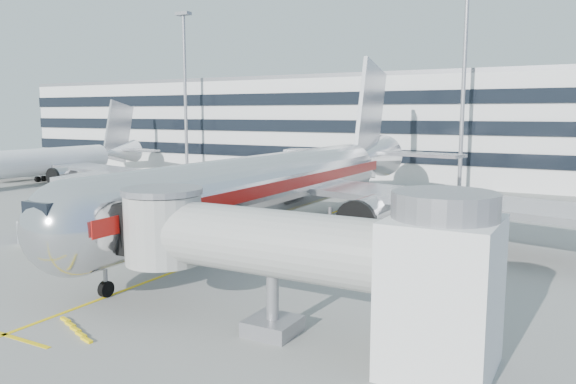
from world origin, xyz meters
The scene contains 15 objects.
ground centered at (0.00, 0.00, 0.00)m, with size 180.00×180.00×0.00m, color gray.
lead_in_line centered at (0.00, 10.00, 0.01)m, with size 0.25×70.00×0.01m, color yellow.
stop_bar centered at (0.00, -14.00, 0.01)m, with size 6.00×0.25×0.01m, color yellow.
main_jet centered at (0.00, 11.72, 4.23)m, with size 50.95×48.70×16.06m.
jet_bridge centered at (12.18, -8.00, 3.87)m, with size 17.80×4.50×7.00m.
terminal centered at (0.00, 57.95, 7.80)m, with size 150.00×24.25×15.60m.
light_mast_west centered at (-35.00, 42.00, 14.88)m, with size 2.40×1.20×25.45m.
light_mast_centre centered at (8.00, 42.00, 14.88)m, with size 2.40×1.20×25.45m.
second_jet centered at (-45.46, 22.80, 3.18)m, with size 38.21×36.52×12.04m.
belt_loader centered at (-11.09, -1.54, 0.62)m, with size 4.63×2.00×2.18m.
baggage_tug centered at (-15.37, 0.02, 0.99)m, with size 3.38×2.62×2.27m.
cargo_container_left centered at (-14.69, -1.52, 0.86)m, with size 1.69×1.69×1.71m.
cargo_container_right centered at (-16.03, 3.40, 0.89)m, with size 2.07×2.07×1.76m.
cargo_container_front centered at (-13.94, -1.46, 0.79)m, with size 1.84×1.84×1.58m.
ramp_worker centered at (-4.79, 0.74, 0.92)m, with size 0.67×0.44×1.83m, color #92E618.
Camera 1 is at (22.86, -28.90, 9.91)m, focal length 35.00 mm.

